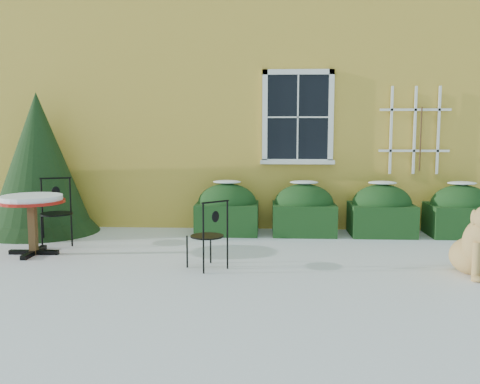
# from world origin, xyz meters

# --- Properties ---
(ground) EXTENTS (80.00, 80.00, 0.00)m
(ground) POSITION_xyz_m (0.00, 0.00, 0.00)
(ground) COLOR white
(ground) RESTS_ON ground
(house) EXTENTS (12.40, 8.40, 6.40)m
(house) POSITION_xyz_m (0.00, 7.00, 3.22)
(house) COLOR yellow
(house) RESTS_ON ground
(hedge_row) EXTENTS (4.95, 0.80, 0.91)m
(hedge_row) POSITION_xyz_m (1.65, 2.55, 0.40)
(hedge_row) COLOR black
(hedge_row) RESTS_ON ground
(evergreen_shrub) EXTENTS (1.97, 1.97, 2.39)m
(evergreen_shrub) POSITION_xyz_m (-3.52, 2.49, 0.96)
(evergreen_shrub) COLOR black
(evergreen_shrub) RESTS_ON ground
(bistro_table) EXTENTS (0.91, 0.91, 0.85)m
(bistro_table) POSITION_xyz_m (-2.94, 0.87, 0.71)
(bistro_table) COLOR black
(bistro_table) RESTS_ON ground
(patio_chair_near) EXTENTS (0.56, 0.56, 0.89)m
(patio_chair_near) POSITION_xyz_m (-0.36, 0.23, 0.45)
(patio_chair_near) COLOR black
(patio_chair_near) RESTS_ON ground
(patio_chair_far) EXTENTS (0.59, 0.58, 1.02)m
(patio_chair_far) POSITION_xyz_m (-2.88, 1.58, 0.51)
(patio_chair_far) COLOR black
(patio_chair_far) RESTS_ON ground
(dog) EXTENTS (0.61, 1.03, 0.92)m
(dog) POSITION_xyz_m (2.95, 0.07, 0.37)
(dog) COLOR tan
(dog) RESTS_ON ground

